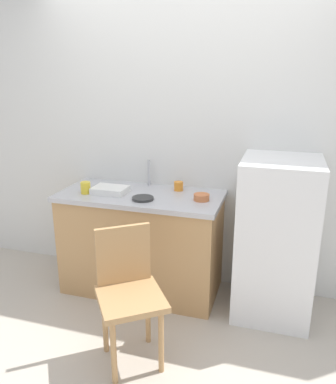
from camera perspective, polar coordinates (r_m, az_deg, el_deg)
The scene contains 12 objects.
ground_plane at distance 2.94m, azimuth -2.57°, elevation -21.18°, with size 8.00×8.00×0.00m, color #BCB2A3.
back_wall at distance 3.31m, azimuth 2.94°, elevation 6.70°, with size 4.80×0.10×2.43m, color silver.
cabinet_base at distance 3.33m, azimuth -3.91°, elevation -7.75°, with size 1.30×0.60×0.84m, color tan.
countertop at distance 3.17m, azimuth -4.07°, elevation -0.55°, with size 1.34×0.64×0.04m, color #B7B7BC.
faucet at distance 3.36m, azimuth -2.84°, elevation 2.89°, with size 0.02×0.02×0.23m, color #B7B7BC.
refrigerator at distance 3.05m, azimuth 15.76°, elevation -6.69°, with size 0.57×0.61×1.24m, color white.
chair at distance 2.55m, azimuth -5.89°, elevation -14.26°, with size 0.56×0.56×0.89m.
dish_tray at distance 3.20m, azimuth -8.59°, elevation 0.31°, with size 0.28×0.20×0.05m, color white.
terracotta_bowl at distance 2.99m, azimuth 5.00°, elevation -0.78°, with size 0.12×0.12×0.05m, color #C67042.
hotplate at distance 3.00m, azimuth -3.76°, elevation -0.95°, with size 0.17×0.17×0.02m, color #2D2D2D.
cup_orange at distance 3.22m, azimuth 1.58°, elevation 0.88°, with size 0.08×0.08×0.08m, color orange.
cup_yellow at distance 3.21m, azimuth -12.15°, elevation 0.63°, with size 0.08×0.08×0.10m, color yellow.
Camera 1 is at (0.79, -2.16, 1.83)m, focal length 35.87 mm.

